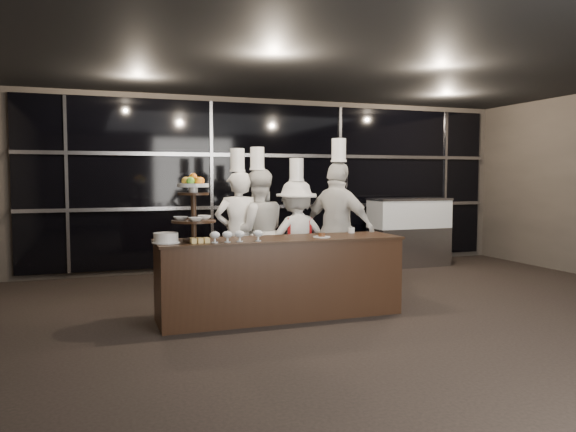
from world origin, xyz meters
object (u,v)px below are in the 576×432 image
object	(u,v)px
buffet_counter	(280,277)
display_case	(409,228)
chef_b	(257,232)
chef_c	(296,237)
chef_d	(338,229)
display_stand	(193,203)
chef_a	(238,233)
layer_cake	(166,238)

from	to	relation	value
buffet_counter	display_case	bearing A→B (deg)	38.91
chef_b	chef_c	world-z (taller)	chef_b
chef_d	display_stand	bearing A→B (deg)	-161.10
buffet_counter	chef_a	bearing A→B (deg)	99.25
buffet_counter	display_stand	xyz separation A→B (m)	(-1.00, -0.00, 0.87)
display_stand	chef_d	size ratio (longest dim) A/B	0.35
buffet_counter	layer_cake	world-z (taller)	layer_cake
buffet_counter	chef_d	size ratio (longest dim) A/B	1.33
chef_b	chef_d	distance (m)	1.10
display_case	chef_c	world-z (taller)	chef_c
layer_cake	chef_d	distance (m)	2.48
buffet_counter	chef_d	xyz separation A→B (m)	(1.06, 0.70, 0.46)
display_stand	chef_d	bearing A→B (deg)	18.90
display_case	buffet_counter	bearing A→B (deg)	-141.09
chef_c	layer_cake	bearing A→B (deg)	-150.05
chef_b	chef_c	distance (m)	0.54
chef_b	display_stand	bearing A→B (deg)	-131.35
display_stand	layer_cake	distance (m)	0.48
display_stand	display_case	bearing A→B (deg)	31.99
display_stand	display_case	size ratio (longest dim) A/B	0.52
chef_d	layer_cake	bearing A→B (deg)	-162.31
display_case	chef_c	xyz separation A→B (m)	(-2.83, -1.72, 0.11)
buffet_counter	layer_cake	size ratio (longest dim) A/B	9.47
buffet_counter	layer_cake	xyz separation A→B (m)	(-1.31, -0.05, 0.51)
buffet_counter	chef_b	world-z (taller)	chef_b
layer_cake	chef_a	world-z (taller)	chef_a
layer_cake	chef_a	size ratio (longest dim) A/B	0.15
layer_cake	chef_c	xyz separation A→B (m)	(1.89, 1.09, -0.18)
display_case	chef_a	distance (m)	3.94
chef_b	chef_d	size ratio (longest dim) A/B	0.95
buffet_counter	chef_b	size ratio (longest dim) A/B	1.40
display_case	chef_d	size ratio (longest dim) A/B	0.68
chef_c	chef_b	bearing A→B (deg)	157.89
chef_d	display_case	bearing A→B (deg)	41.03
chef_d	buffet_counter	bearing A→B (deg)	-146.31
chef_c	buffet_counter	bearing A→B (deg)	-119.39
buffet_counter	display_stand	world-z (taller)	display_stand
display_stand	chef_b	distance (m)	1.72
chef_b	layer_cake	bearing A→B (deg)	-137.30
chef_a	chef_b	distance (m)	0.29
display_case	chef_c	size ratio (longest dim) A/B	0.77
chef_b	chef_c	bearing A→B (deg)	-22.11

